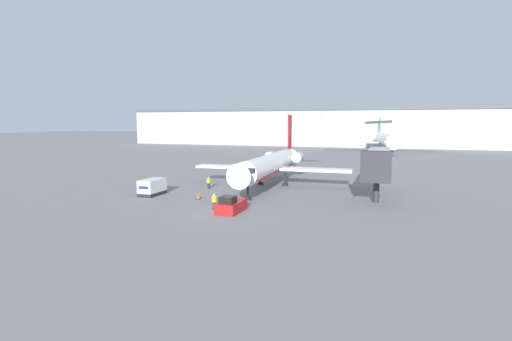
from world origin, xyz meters
TOP-DOWN VIEW (x-y plane):
  - ground_plane at (0.00, 0.00)m, footprint 600.00×600.00m
  - terminal_building at (0.00, 120.00)m, footprint 180.00×16.80m
  - airplane_main at (-0.49, 18.36)m, footprint 23.04×27.80m
  - pushback_tug at (0.48, 0.66)m, footprint 2.08×4.18m
  - luggage_cart at (-12.69, 6.33)m, footprint 1.96×3.82m
  - worker_near_tug at (-1.54, 0.91)m, footprint 0.40×0.25m
  - worker_by_wing at (-8.11, 13.23)m, footprint 0.40×0.24m
  - traffic_cone_left at (-6.02, 5.96)m, footprint 0.61×0.61m
  - airplane_parked_far_left at (13.80, 91.30)m, footprint 36.72×37.32m
  - jet_bridge at (14.44, 14.04)m, footprint 3.20×15.18m

SIDE VIEW (x-z plane):
  - ground_plane at x=0.00m, z-range 0.00..0.00m
  - traffic_cone_left at x=-6.02m, z-range -0.02..0.72m
  - pushback_tug at x=0.48m, z-range -0.24..1.58m
  - worker_by_wing at x=-8.11m, z-range 0.03..1.67m
  - worker_near_tug at x=-1.54m, z-range 0.05..1.84m
  - luggage_cart at x=-12.69m, z-range 0.00..2.05m
  - airplane_main at x=-0.49m, z-range -2.02..8.65m
  - airplane_parked_far_left at x=13.80m, z-range -1.57..9.27m
  - jet_bridge at x=14.44m, z-range 1.36..7.55m
  - terminal_building at x=0.00m, z-range 0.03..14.78m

